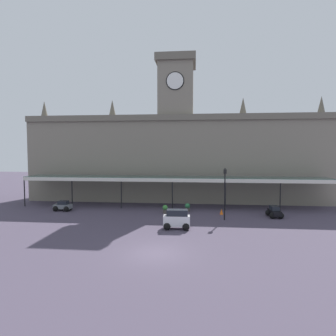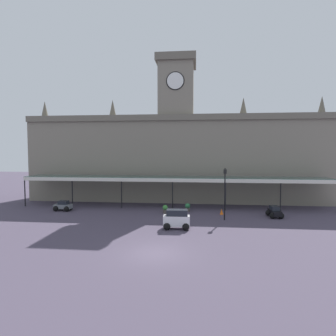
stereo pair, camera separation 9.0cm
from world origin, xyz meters
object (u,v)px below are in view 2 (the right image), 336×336
at_px(car_white_van, 177,220).
at_px(traffic_cone, 222,212).
at_px(victorian_lamppost, 225,188).
at_px(planter_by_canopy, 165,209).
at_px(planter_forecourt_centre, 188,207).
at_px(car_grey_sedan, 63,206).
at_px(car_black_sedan, 275,212).

bearing_deg(car_white_van, traffic_cone, 53.37).
bearing_deg(victorian_lamppost, planter_by_canopy, 158.50).
height_order(car_white_van, victorian_lamppost, victorian_lamppost).
height_order(planter_by_canopy, planter_forecourt_centre, same).
height_order(victorian_lamppost, traffic_cone, victorian_lamppost).
xyz_separation_m(car_white_van, victorian_lamppost, (4.68, 3.62, 2.50)).
relative_size(car_grey_sedan, car_white_van, 0.86).
relative_size(car_white_van, victorian_lamppost, 0.45).
distance_m(car_white_van, planter_by_canopy, 6.39).
distance_m(car_grey_sedan, traffic_cone, 18.59).
relative_size(car_grey_sedan, planter_forecourt_centre, 2.17).
height_order(traffic_cone, planter_by_canopy, planter_by_canopy).
xyz_separation_m(planter_by_canopy, planter_forecourt_centre, (2.50, 1.26, 0.00)).
height_order(car_white_van, planter_by_canopy, car_white_van).
bearing_deg(car_grey_sedan, planter_forecourt_centre, 4.24).
bearing_deg(car_black_sedan, victorian_lamppost, -161.34).
relative_size(car_white_van, planter_by_canopy, 2.53).
bearing_deg(planter_by_canopy, traffic_cone, 0.55).
xyz_separation_m(car_grey_sedan, car_white_van, (13.97, -6.32, 0.30)).
xyz_separation_m(traffic_cone, planter_forecourt_centre, (-3.84, 1.20, 0.18)).
distance_m(car_grey_sedan, planter_forecourt_centre, 14.79).
bearing_deg(car_black_sedan, planter_by_canopy, 176.78).
bearing_deg(traffic_cone, victorian_lamppost, -88.62).
bearing_deg(planter_by_canopy, car_black_sedan, -3.22).
distance_m(car_black_sedan, victorian_lamppost, 6.43).
xyz_separation_m(victorian_lamppost, planter_by_canopy, (-6.40, 2.52, -2.81)).
bearing_deg(car_grey_sedan, car_white_van, -24.33).
bearing_deg(planter_forecourt_centre, victorian_lamppost, -44.15).
relative_size(car_white_van, car_black_sedan, 1.16).
xyz_separation_m(car_black_sedan, victorian_lamppost, (-5.48, -1.85, 2.80)).
bearing_deg(planter_by_canopy, car_grey_sedan, 179.20).
relative_size(victorian_lamppost, planter_forecourt_centre, 5.59).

